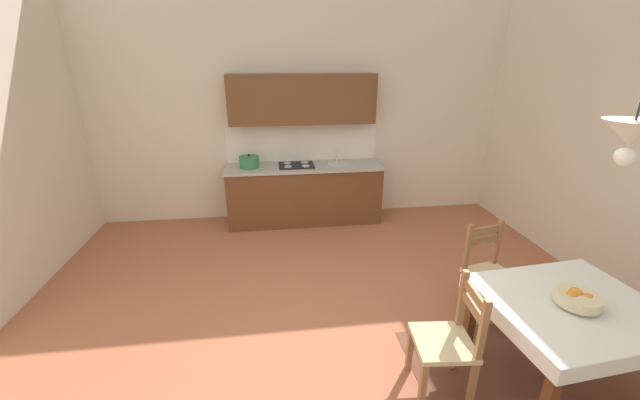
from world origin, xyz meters
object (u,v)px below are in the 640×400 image
Objects in this scene: fruit_bowl at (577,298)px; dining_table at (569,318)px; dining_chair_kitchen_side at (489,273)px; pendant_lamp at (631,134)px; kitchen_cabinetry at (304,167)px; dining_chair_tv_side at (449,341)px.

dining_table is at bearing 67.64° from fruit_bowl.
dining_chair_kitchen_side is 1.16× the size of pendant_lamp.
pendant_lamp reaches higher than dining_table.
dining_chair_kitchen_side reaches higher than dining_table.
dining_chair_tv_side is (0.78, -3.35, -0.41)m from kitchen_cabinetry.
dining_table is 1.57× the size of pendant_lamp.
kitchen_cabinetry is at bearing 122.17° from dining_chair_kitchen_side.
kitchen_cabinetry is 7.77× the size of fruit_bowl.
dining_table is 0.92m from dining_chair_kitchen_side.
dining_chair_tv_side reaches higher than fruit_bowl.
kitchen_cabinetry reaches higher than fruit_bowl.
dining_chair_tv_side is 1.00× the size of dining_chair_kitchen_side.
pendant_lamp is at bearing -127.18° from fruit_bowl.
dining_table is 1.36× the size of dining_chair_kitchen_side.
fruit_bowl is 1.20m from pendant_lamp.
pendant_lamp reaches higher than fruit_bowl.
fruit_bowl is 0.37× the size of pendant_lamp.
pendant_lamp is (-0.03, -1.05, 1.56)m from dining_chair_kitchen_side.
dining_chair_kitchen_side is 1.88m from pendant_lamp.
fruit_bowl is at bearing -6.90° from dining_chair_tv_side.
kitchen_cabinetry is 1.85× the size of dining_table.
fruit_bowl is (-0.01, -0.03, 0.19)m from dining_table.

